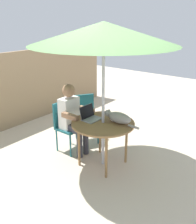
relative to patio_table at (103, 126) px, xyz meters
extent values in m
plane|color=beige|center=(0.00, 0.00, -0.68)|extent=(14.00, 14.00, 0.00)
cube|color=#937756|center=(0.00, 2.49, 0.13)|extent=(5.79, 0.08, 1.61)
cylinder|color=olive|center=(0.00, 0.00, 0.05)|extent=(0.99, 0.99, 0.03)
cylinder|color=olive|center=(0.27, 0.27, -0.32)|extent=(0.04, 0.04, 0.71)
cylinder|color=olive|center=(-0.27, 0.27, -0.32)|extent=(0.04, 0.04, 0.71)
cylinder|color=olive|center=(-0.27, -0.27, -0.32)|extent=(0.04, 0.04, 0.71)
cylinder|color=olive|center=(0.27, -0.27, -0.32)|extent=(0.04, 0.04, 0.71)
cylinder|color=#B7B7BC|center=(0.00, 0.00, 0.35)|extent=(0.04, 0.04, 2.06)
cone|color=#4C723F|center=(0.00, 0.00, 1.40)|extent=(2.11, 2.11, 0.32)
sphere|color=#B7B7BC|center=(0.00, 0.00, 1.41)|extent=(0.06, 0.06, 0.06)
cube|color=#1E606B|center=(0.00, 0.74, -0.24)|extent=(0.40, 0.40, 0.04)
cube|color=#1E606B|center=(0.00, 0.92, 0.00)|extent=(0.40, 0.04, 0.44)
cylinder|color=#1E606B|center=(0.17, 0.91, -0.47)|extent=(0.03, 0.03, 0.42)
cylinder|color=#1E606B|center=(-0.17, 0.91, -0.47)|extent=(0.03, 0.03, 0.42)
cylinder|color=#1E606B|center=(-0.17, 0.57, -0.47)|extent=(0.03, 0.03, 0.42)
cylinder|color=#1E606B|center=(0.17, 0.57, -0.47)|extent=(0.03, 0.03, 0.42)
cube|color=#1E606B|center=(0.46, 0.74, -0.24)|extent=(0.55, 0.55, 0.04)
cube|color=#1E606B|center=(0.55, 0.89, 0.00)|extent=(0.36, 0.24, 0.44)
cylinder|color=#1E606B|center=(0.69, 0.79, -0.47)|extent=(0.03, 0.03, 0.42)
cylinder|color=#1E606B|center=(0.40, 0.97, -0.47)|extent=(0.03, 0.03, 0.42)
cylinder|color=#1E606B|center=(0.22, 0.68, -0.47)|extent=(0.03, 0.03, 0.42)
cylinder|color=#1E606B|center=(0.51, 0.50, -0.47)|extent=(0.03, 0.03, 0.42)
cube|color=white|center=(0.00, 0.74, 0.05)|extent=(0.34, 0.20, 0.54)
sphere|color=#936B4C|center=(0.00, 0.73, 0.45)|extent=(0.22, 0.22, 0.22)
cube|color=#383842|center=(-0.08, 0.59, -0.17)|extent=(0.12, 0.30, 0.12)
cylinder|color=#383842|center=(-0.08, 0.44, -0.45)|extent=(0.10, 0.10, 0.46)
cube|color=#383842|center=(0.08, 0.59, -0.17)|extent=(0.12, 0.30, 0.12)
cylinder|color=#383842|center=(0.08, 0.44, -0.45)|extent=(0.10, 0.10, 0.46)
cube|color=#936B4C|center=(-0.20, 0.52, 0.10)|extent=(0.08, 0.32, 0.08)
cube|color=#936B4C|center=(0.20, 0.52, 0.10)|extent=(0.08, 0.32, 0.08)
cube|color=gray|center=(-0.02, 0.21, 0.07)|extent=(0.30, 0.23, 0.02)
cube|color=black|center=(-0.02, 0.31, 0.18)|extent=(0.30, 0.06, 0.20)
cube|color=gray|center=(-0.02, 0.32, 0.18)|extent=(0.30, 0.06, 0.20)
ellipsoid|color=gray|center=(0.14, -0.21, 0.15)|extent=(0.20, 0.41, 0.17)
sphere|color=gray|center=(0.15, 0.02, 0.17)|extent=(0.11, 0.11, 0.11)
ellipsoid|color=white|center=(0.14, -0.10, 0.11)|extent=(0.12, 0.12, 0.09)
cylinder|color=gray|center=(0.10, -0.49, 0.09)|extent=(0.04, 0.18, 0.04)
cone|color=gray|center=(0.18, 0.02, 0.22)|extent=(0.04, 0.04, 0.03)
cone|color=gray|center=(0.12, 0.02, 0.22)|extent=(0.04, 0.04, 0.03)
camera|label=1|loc=(-2.88, -2.19, 1.61)|focal=40.52mm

